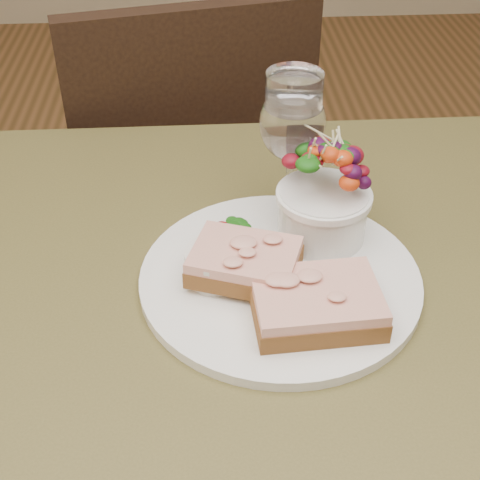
{
  "coord_description": "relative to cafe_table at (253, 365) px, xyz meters",
  "views": [
    {
      "loc": [
        -0.05,
        -0.52,
        1.24
      ],
      "look_at": [
        -0.01,
        0.03,
        0.81
      ],
      "focal_mm": 50.0,
      "sensor_mm": 36.0,
      "label": 1
    }
  ],
  "objects": [
    {
      "name": "sandwich_front",
      "position": [
        0.06,
        -0.04,
        0.13
      ],
      "size": [
        0.13,
        0.1,
        0.03
      ],
      "rotation": [
        0.0,
        0.0,
        0.06
      ],
      "color": "#523615",
      "rests_on": "dinner_plate"
    },
    {
      "name": "cafe_table",
      "position": [
        0.0,
        0.0,
        0.0
      ],
      "size": [
        0.8,
        0.8,
        0.75
      ],
      "color": "#4B4520",
      "rests_on": "ground"
    },
    {
      "name": "wine_glass",
      "position": [
        0.05,
        0.15,
        0.22
      ],
      "size": [
        0.08,
        0.08,
        0.18
      ],
      "color": "white",
      "rests_on": "cafe_table"
    },
    {
      "name": "sandwich_back",
      "position": [
        -0.01,
        0.02,
        0.14
      ],
      "size": [
        0.13,
        0.11,
        0.03
      ],
      "rotation": [
        0.0,
        0.0,
        -0.34
      ],
      "color": "#523615",
      "rests_on": "dinner_plate"
    },
    {
      "name": "ramekin",
      "position": [
        -0.04,
        0.03,
        0.13
      ],
      "size": [
        0.06,
        0.06,
        0.04
      ],
      "color": "silver",
      "rests_on": "dinner_plate"
    },
    {
      "name": "dinner_plate",
      "position": [
        0.03,
        0.03,
        0.11
      ],
      "size": [
        0.31,
        0.31,
        0.01
      ],
      "primitive_type": "cylinder",
      "color": "white",
      "rests_on": "cafe_table"
    },
    {
      "name": "chair_far",
      "position": [
        -0.1,
        0.66,
        -0.36
      ],
      "size": [
        0.5,
        0.5,
        0.9
      ],
      "rotation": [
        0.0,
        0.0,
        3.37
      ],
      "color": "black",
      "rests_on": "ground"
    },
    {
      "name": "garnish",
      "position": [
        -0.02,
        0.1,
        0.12
      ],
      "size": [
        0.05,
        0.04,
        0.02
      ],
      "color": "#0E390A",
      "rests_on": "dinner_plate"
    },
    {
      "name": "salad_bowl",
      "position": [
        0.09,
        0.09,
        0.17
      ],
      "size": [
        0.1,
        0.1,
        0.13
      ],
      "color": "white",
      "rests_on": "dinner_plate"
    }
  ]
}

